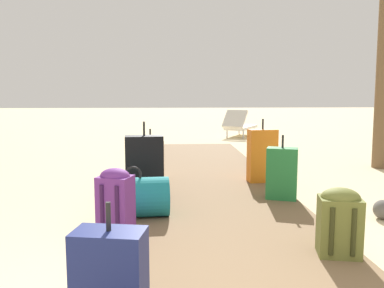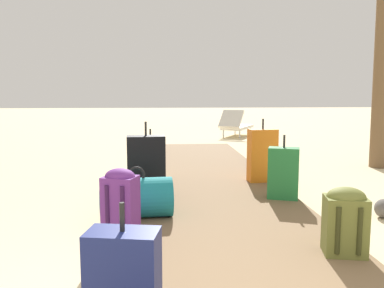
{
  "view_description": "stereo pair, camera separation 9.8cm",
  "coord_description": "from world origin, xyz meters",
  "views": [
    {
      "loc": [
        -0.43,
        -1.03,
        1.26
      ],
      "look_at": [
        -0.12,
        4.54,
        0.55
      ],
      "focal_mm": 37.82,
      "sensor_mm": 36.0,
      "label": 1
    },
    {
      "loc": [
        -0.53,
        -1.03,
        1.26
      ],
      "look_at": [
        -0.12,
        4.54,
        0.55
      ],
      "focal_mm": 37.82,
      "sensor_mm": 36.0,
      "label": 2
    }
  ],
  "objects": [
    {
      "name": "ground_plane",
      "position": [
        0.0,
        3.3,
        0.0
      ],
      "size": [
        60.0,
        60.0,
        0.0
      ],
      "primitive_type": "plane",
      "color": "beige"
    },
    {
      "name": "boardwalk",
      "position": [
        0.0,
        4.12,
        0.04
      ],
      "size": [
        1.97,
        8.25,
        0.08
      ],
      "primitive_type": "cube",
      "color": "brown",
      "rests_on": "ground"
    },
    {
      "name": "suitcase_green",
      "position": [
        0.81,
        3.32,
        0.37
      ],
      "size": [
        0.38,
        0.3,
        0.72
      ],
      "color": "#237538",
      "rests_on": "boardwalk"
    },
    {
      "name": "duffel_bag_teal",
      "position": [
        -0.78,
        2.74,
        0.27
      ],
      "size": [
        0.7,
        0.43,
        0.49
      ],
      "color": "#197A7F",
      "rests_on": "boardwalk"
    },
    {
      "name": "suitcase_navy",
      "position": [
        -0.72,
        0.83,
        0.35
      ],
      "size": [
        0.37,
        0.26,
        0.67
      ],
      "color": "navy",
      "rests_on": "boardwalk"
    },
    {
      "name": "backpack_purple",
      "position": [
        -0.87,
        2.18,
        0.38
      ],
      "size": [
        0.31,
        0.28,
        0.58
      ],
      "color": "#6B2D84",
      "rests_on": "boardwalk"
    },
    {
      "name": "suitcase_black",
      "position": [
        -0.71,
        3.44,
        0.43
      ],
      "size": [
        0.43,
        0.25,
        0.86
      ],
      "color": "black",
      "rests_on": "boardwalk"
    },
    {
      "name": "suitcase_tan",
      "position": [
        -0.69,
        4.44,
        0.35
      ],
      "size": [
        0.37,
        0.18,
        0.69
      ],
      "color": "tan",
      "rests_on": "boardwalk"
    },
    {
      "name": "suitcase_orange",
      "position": [
        0.8,
        4.21,
        0.43
      ],
      "size": [
        0.39,
        0.24,
        0.84
      ],
      "color": "orange",
      "rests_on": "boardwalk"
    },
    {
      "name": "backpack_olive",
      "position": [
        0.79,
        1.73,
        0.34
      ],
      "size": [
        0.33,
        0.29,
        0.5
      ],
      "color": "olive",
      "rests_on": "boardwalk"
    },
    {
      "name": "lounge_chair",
      "position": [
        1.6,
        10.51,
        0.33
      ],
      "size": [
        1.25,
        1.65,
        0.78
      ],
      "color": "white",
      "rests_on": "ground"
    },
    {
      "name": "rock_right_near",
      "position": [
        1.71,
        2.8,
        0.09
      ],
      "size": [
        0.29,
        0.31,
        0.19
      ],
      "primitive_type": "ellipsoid",
      "rotation": [
        0.0,
        0.0,
        0.98
      ],
      "color": "#5B5651",
      "rests_on": "ground"
    }
  ]
}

